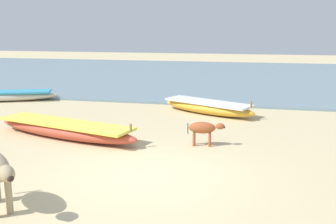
{
  "coord_description": "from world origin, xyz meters",
  "views": [
    {
      "loc": [
        2.3,
        -7.48,
        2.98
      ],
      "look_at": [
        -0.18,
        3.48,
        0.6
      ],
      "focal_mm": 42.42,
      "sensor_mm": 36.0,
      "label": 1
    }
  ],
  "objects": [
    {
      "name": "fishing_boat_5",
      "position": [
        0.63,
        6.28,
        0.24
      ],
      "size": [
        3.68,
        2.43,
        0.64
      ],
      "rotation": [
        0.0,
        0.0,
        5.82
      ],
      "color": "gold",
      "rests_on": "ground"
    },
    {
      "name": "fishing_boat_3",
      "position": [
        -2.84,
        2.27,
        0.24
      ],
      "size": [
        4.83,
        2.14,
        0.64
      ],
      "rotation": [
        0.0,
        0.0,
        6.01
      ],
      "color": "#B74733",
      "rests_on": "ground"
    },
    {
      "name": "calf_near_rust",
      "position": [
        1.01,
        2.36,
        0.45
      ],
      "size": [
        0.97,
        0.35,
        0.63
      ],
      "rotation": [
        0.0,
        0.0,
        0.11
      ],
      "color": "#9E4C28",
      "rests_on": "ground"
    },
    {
      "name": "sea_water",
      "position": [
        0.0,
        17.6,
        0.04
      ],
      "size": [
        60.0,
        20.0,
        0.08
      ],
      "primitive_type": "cube",
      "color": "slate",
      "rests_on": "ground"
    },
    {
      "name": "ground",
      "position": [
        0.0,
        0.0,
        0.0
      ],
      "size": [
        80.0,
        80.0,
        0.0
      ],
      "primitive_type": "plane",
      "color": "#CCB789"
    }
  ]
}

